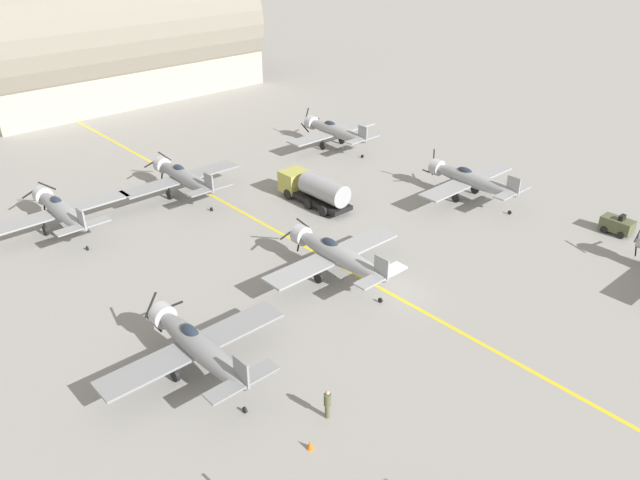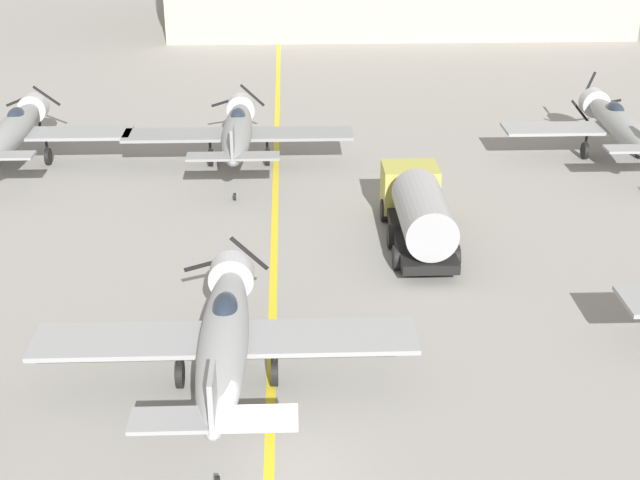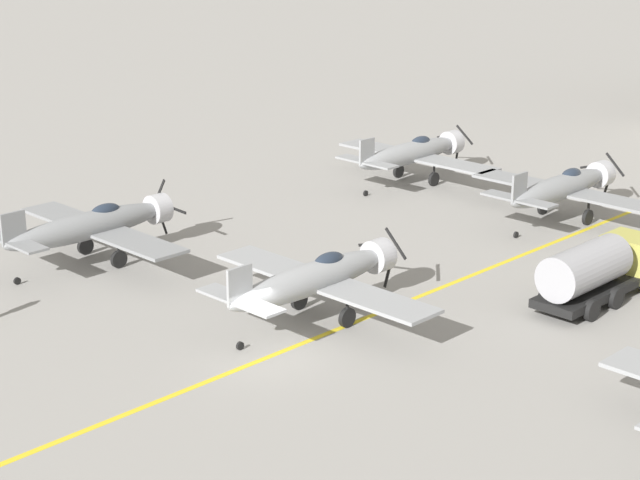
# 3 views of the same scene
# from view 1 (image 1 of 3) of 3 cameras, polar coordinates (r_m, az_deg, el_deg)

# --- Properties ---
(ground_plane) EXTENTS (400.00, 400.00, 0.00)m
(ground_plane) POSITION_cam_1_polar(r_m,az_deg,el_deg) (45.58, 6.56, -4.95)
(ground_plane) COLOR gray
(taxiway_stripe) EXTENTS (0.30, 160.00, 0.01)m
(taxiway_stripe) POSITION_cam_1_polar(r_m,az_deg,el_deg) (45.58, 6.57, -4.94)
(taxiway_stripe) COLOR yellow
(taxiway_stripe) RESTS_ON ground
(airplane_mid_right) EXTENTS (12.00, 9.98, 3.80)m
(airplane_mid_right) POSITION_cam_1_polar(r_m,az_deg,el_deg) (60.80, 13.60, 5.41)
(airplane_mid_right) COLOR #949699
(airplane_mid_right) RESTS_ON ground
(airplane_far_center) EXTENTS (12.00, 9.98, 3.65)m
(airplane_far_center) POSITION_cam_1_polar(r_m,az_deg,el_deg) (61.15, -12.38, 5.68)
(airplane_far_center) COLOR gray
(airplane_far_center) RESTS_ON ground
(airplane_mid_center) EXTENTS (12.00, 9.98, 3.65)m
(airplane_mid_center) POSITION_cam_1_polar(r_m,az_deg,el_deg) (46.25, 1.52, -1.30)
(airplane_mid_center) COLOR #96999B
(airplane_mid_center) RESTS_ON ground
(airplane_mid_left) EXTENTS (12.00, 9.98, 3.65)m
(airplane_mid_left) POSITION_cam_1_polar(r_m,az_deg,el_deg) (37.85, -11.15, -9.44)
(airplane_mid_left) COLOR gray
(airplane_mid_left) RESTS_ON ground
(airplane_far_left) EXTENTS (12.00, 9.98, 3.65)m
(airplane_far_left) POSITION_cam_1_polar(r_m,az_deg,el_deg) (57.37, -22.61, 2.54)
(airplane_far_left) COLOR gray
(airplane_far_left) RESTS_ON ground
(airplane_far_right) EXTENTS (12.00, 9.98, 3.73)m
(airplane_far_right) POSITION_cam_1_polar(r_m,az_deg,el_deg) (72.65, 1.34, 9.96)
(airplane_far_right) COLOR #949699
(airplane_far_right) RESTS_ON ground
(fuel_tanker) EXTENTS (2.68, 8.00, 2.98)m
(fuel_tanker) POSITION_cam_1_polar(r_m,az_deg,el_deg) (58.31, -0.52, 4.70)
(fuel_tanker) COLOR black
(fuel_tanker) RESTS_ON ground
(tow_tractor) EXTENTS (1.57, 2.60, 1.79)m
(tow_tractor) POSITION_cam_1_polar(r_m,az_deg,el_deg) (58.94, 25.53, 1.26)
(tow_tractor) COLOR #515638
(tow_tractor) RESTS_ON ground
(ground_crew_walking) EXTENTS (0.40, 0.40, 1.85)m
(ground_crew_walking) POSITION_cam_1_polar(r_m,az_deg,el_deg) (34.96, 0.68, -14.68)
(ground_crew_walking) COLOR #515638
(ground_crew_walking) RESTS_ON ground
(traffic_cone) EXTENTS (0.36, 0.36, 0.55)m
(traffic_cone) POSITION_cam_1_polar(r_m,az_deg,el_deg) (33.86, -0.92, -18.22)
(traffic_cone) COLOR orange
(traffic_cone) RESTS_ON ground
(hangar) EXTENTS (39.62, 20.44, 20.44)m
(hangar) POSITION_cam_1_polar(r_m,az_deg,el_deg) (98.90, -18.51, 16.95)
(hangar) COLOR #B2A893
(hangar) RESTS_ON ground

